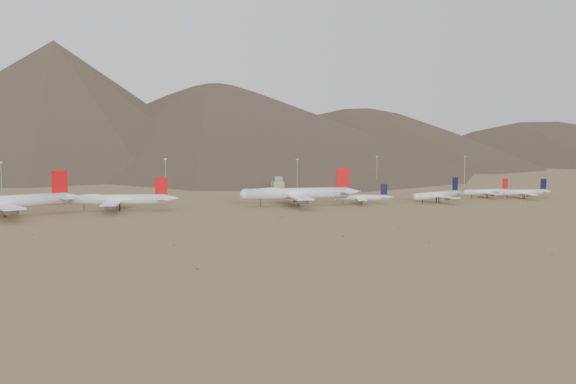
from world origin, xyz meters
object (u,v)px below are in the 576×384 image
object	(u,v)px
widebody_east	(297,193)
control_tower	(278,185)
widebody_west	(3,202)
widebody_centre	(118,199)
narrowbody_b	(438,195)
narrowbody_a	(362,198)

from	to	relation	value
widebody_east	control_tower	size ratio (longest dim) A/B	6.34
widebody_west	widebody_east	world-z (taller)	widebody_west
widebody_centre	widebody_east	size ratio (longest dim) A/B	0.84
widebody_east	narrowbody_b	bearing A→B (deg)	-0.81
widebody_centre	narrowbody_b	size ratio (longest dim) A/B	1.42
widebody_west	narrowbody_a	bearing A→B (deg)	-19.98
widebody_centre	narrowbody_a	size ratio (longest dim) A/B	1.70
widebody_west	narrowbody_b	xyz separation A→B (m)	(256.49, -4.26, -3.11)
control_tower	narrowbody_a	bearing A→B (deg)	-72.86
narrowbody_b	narrowbody_a	bearing A→B (deg)	152.66
widebody_east	narrowbody_b	xyz separation A→B (m)	(91.77, -9.05, -2.76)
widebody_west	control_tower	xyz separation A→B (m)	(178.32, 94.00, -2.83)
widebody_east	control_tower	xyz separation A→B (m)	(13.59, 89.21, -2.48)
widebody_west	widebody_centre	bearing A→B (deg)	-9.75
narrowbody_a	control_tower	distance (m)	96.12
narrowbody_b	control_tower	size ratio (longest dim) A/B	3.74
narrowbody_b	widebody_west	bearing A→B (deg)	159.05
widebody_east	narrowbody_a	xyz separation A→B (m)	(41.93, -2.63, -3.69)
widebody_west	widebody_east	bearing A→B (deg)	-18.91
widebody_east	narrowbody_b	world-z (taller)	widebody_east
narrowbody_a	control_tower	world-z (taller)	narrowbody_a
control_tower	widebody_centre	bearing A→B (deg)	-145.21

